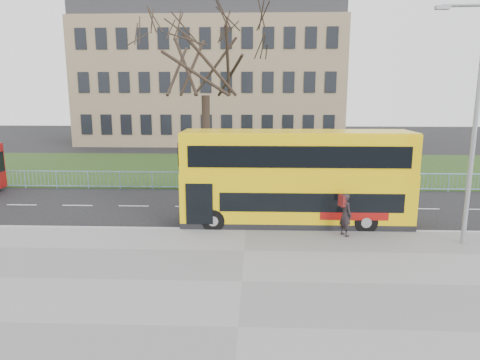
% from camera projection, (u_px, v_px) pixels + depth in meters
% --- Properties ---
extents(ground, '(120.00, 120.00, 0.00)m').
position_uv_depth(ground, '(247.00, 221.00, 19.75)').
color(ground, black).
rests_on(ground, ground).
extents(pavement, '(80.00, 10.50, 0.12)m').
position_uv_depth(pavement, '(242.00, 283.00, 13.13)').
color(pavement, slate).
rests_on(pavement, ground).
extents(kerb, '(80.00, 0.20, 0.14)m').
position_uv_depth(kerb, '(246.00, 230.00, 18.22)').
color(kerb, '#9A9B9D').
rests_on(kerb, ground).
extents(grass_verge, '(80.00, 15.40, 0.08)m').
position_uv_depth(grass_verge, '(251.00, 168.00, 33.75)').
color(grass_verge, '#203914').
rests_on(grass_verge, ground).
extents(guard_railing, '(40.00, 0.12, 1.10)m').
position_uv_depth(guard_railing, '(249.00, 181.00, 26.11)').
color(guard_railing, '#7BA8DA').
rests_on(guard_railing, ground).
extents(bare_tree, '(9.34, 9.34, 13.35)m').
position_uv_depth(bare_tree, '(205.00, 79.00, 28.33)').
color(bare_tree, black).
rests_on(bare_tree, grass_verge).
extents(civic_building, '(30.00, 15.00, 14.00)m').
position_uv_depth(civic_building, '(213.00, 84.00, 52.85)').
color(civic_building, '#837153').
rests_on(civic_building, ground).
extents(yellow_bus, '(9.92, 2.41, 4.16)m').
position_uv_depth(yellow_bus, '(296.00, 176.00, 18.73)').
color(yellow_bus, yellow).
rests_on(yellow_bus, ground).
extents(pedestrian, '(0.66, 0.76, 1.76)m').
position_uv_depth(pedestrian, '(345.00, 215.00, 17.20)').
color(pedestrian, black).
rests_on(pedestrian, pavement).
extents(street_lamp, '(1.85, 0.28, 8.72)m').
position_uv_depth(street_lamp, '(473.00, 118.00, 15.54)').
color(street_lamp, gray).
rests_on(street_lamp, pavement).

